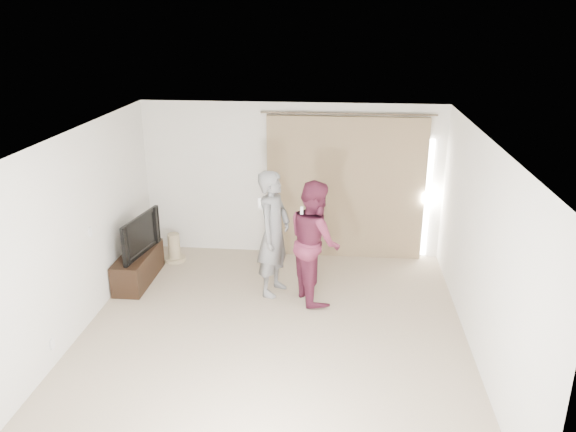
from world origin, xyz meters
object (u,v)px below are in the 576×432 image
at_px(tv, 135,234).
at_px(person_woman, 315,241).
at_px(person_man, 274,233).
at_px(tv_console, 138,267).

distance_m(tv, person_woman, 2.76).
bearing_deg(person_man, tv_console, 175.83).
height_order(person_man, person_woman, person_man).
bearing_deg(person_woman, person_man, 168.73).
bearing_deg(person_woman, tv, 174.25).
xyz_separation_m(tv_console, person_man, (2.14, -0.16, 0.70)).
bearing_deg(tv_console, person_man, -4.17).
relative_size(tv_console, person_man, 0.66).
bearing_deg(person_man, tv, 175.83).
bearing_deg(tv_console, tv, 0.00).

